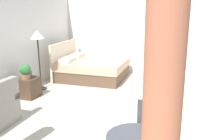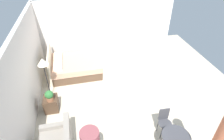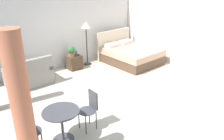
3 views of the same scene
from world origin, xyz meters
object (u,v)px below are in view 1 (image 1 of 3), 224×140
at_px(nightstand, 29,87).
at_px(potted_plant, 25,71).
at_px(vase, 30,74).
at_px(cafe_chair_near_window, 146,124).
at_px(bed, 91,69).
at_px(floor_lamp, 38,39).

xyz_separation_m(nightstand, potted_plant, (-0.10, -0.03, 0.44)).
distance_m(vase, cafe_chair_near_window, 3.62).
bearing_deg(cafe_chair_near_window, nightstand, 64.06).
distance_m(potted_plant, cafe_chair_near_window, 3.49).
bearing_deg(nightstand, potted_plant, -165.27).
distance_m(bed, vase, 2.07).
bearing_deg(cafe_chair_near_window, vase, 62.46).
relative_size(nightstand, cafe_chair_near_window, 0.58).
relative_size(potted_plant, floor_lamp, 0.23).
height_order(bed, potted_plant, bed).
relative_size(bed, vase, 13.27).
bearing_deg(vase, potted_plant, -169.28).
bearing_deg(cafe_chair_near_window, floor_lamp, 56.34).
height_order(bed, cafe_chair_near_window, bed).
bearing_deg(potted_plant, cafe_chair_near_window, -114.66).
relative_size(bed, potted_plant, 5.56).
bearing_deg(potted_plant, nightstand, 14.73).
xyz_separation_m(potted_plant, vase, (0.22, 0.04, -0.12)).
height_order(nightstand, potted_plant, potted_plant).
bearing_deg(bed, floor_lamp, 146.11).
relative_size(potted_plant, cafe_chair_near_window, 0.43).
height_order(bed, vase, bed).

